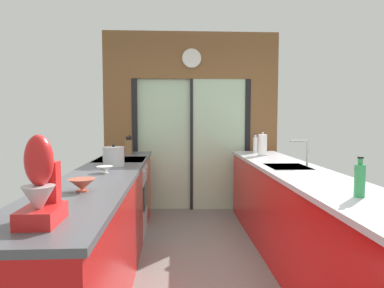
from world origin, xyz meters
TOP-DOWN VIEW (x-y plane):
  - ground_plane at (0.00, 0.60)m, footprint 5.04×7.60m
  - back_wall_unit at (0.00, 2.40)m, footprint 2.64×0.12m
  - left_counter_run at (-0.91, 0.13)m, footprint 0.62×3.80m
  - right_counter_run at (0.91, 0.30)m, footprint 0.62×3.80m
  - sink_faucet at (1.06, 0.55)m, footprint 0.19×0.02m
  - oven_range at (-0.91, 1.25)m, footprint 0.60×0.60m
  - mixing_bowl_near at (-0.89, -0.55)m, footprint 0.18×0.18m
  - mixing_bowl_far at (-0.89, 0.22)m, footprint 0.15×0.15m
  - knife_block at (-0.89, 1.90)m, footprint 0.08×0.14m
  - stand_mixer at (-0.89, -1.27)m, footprint 0.17×0.27m
  - stock_pot at (-0.89, 0.68)m, footprint 0.22×0.22m
  - soap_bottle_near at (0.89, -0.82)m, footprint 0.07×0.07m
  - soap_bottle_far at (0.89, 1.97)m, footprint 0.07×0.07m
  - paper_towel_roll at (0.89, 1.57)m, footprint 0.13×0.13m

SIDE VIEW (x-z plane):
  - ground_plane at x=0.00m, z-range -0.02..0.00m
  - oven_range at x=-0.91m, z-range 0.00..0.92m
  - right_counter_run at x=0.91m, z-range 0.00..0.92m
  - left_counter_run at x=-0.91m, z-range 0.01..0.93m
  - mixing_bowl_far at x=-0.89m, z-range 0.92..0.98m
  - mixing_bowl_near at x=-0.89m, z-range 0.92..1.01m
  - knife_block at x=-0.89m, z-range 0.89..1.15m
  - stock_pot at x=-0.89m, z-range 0.91..1.13m
  - soap_bottle_near at x=0.89m, z-range 0.90..1.16m
  - soap_bottle_far at x=0.89m, z-range 0.90..1.17m
  - paper_towel_roll at x=0.89m, z-range 0.90..1.21m
  - stand_mixer at x=-0.89m, z-range 0.87..1.29m
  - sink_faucet at x=1.06m, z-range 0.96..1.24m
  - back_wall_unit at x=0.00m, z-range 0.17..2.87m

